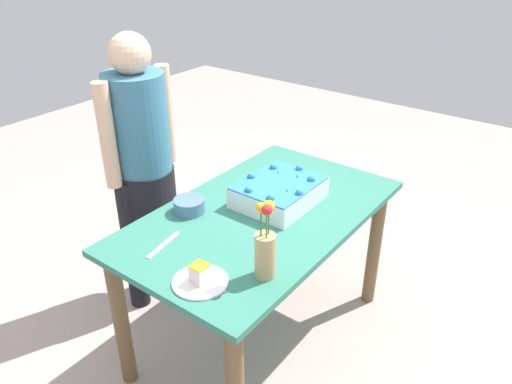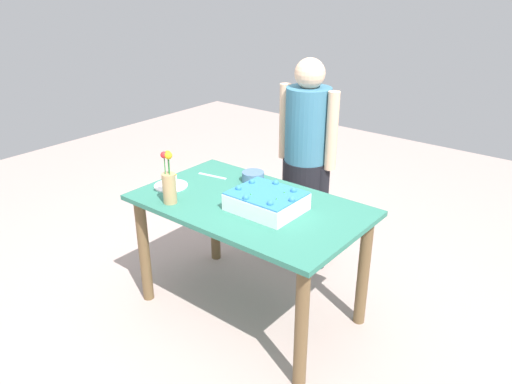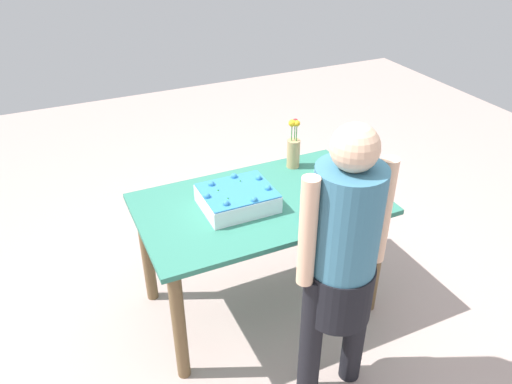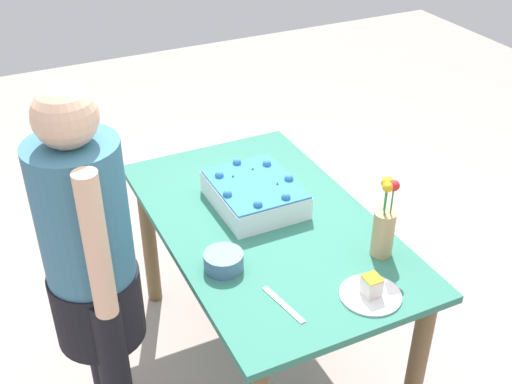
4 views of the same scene
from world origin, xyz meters
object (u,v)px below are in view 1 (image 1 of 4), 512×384
at_px(sheet_cake, 279,192).
at_px(cake_knife, 163,245).
at_px(flower_vase, 265,249).
at_px(serving_plate_with_slice, 200,278).
at_px(person_standing, 142,159).
at_px(fruit_bowl, 189,206).

xyz_separation_m(sheet_cake, cake_knife, (-0.58, 0.17, -0.05)).
relative_size(sheet_cake, flower_vase, 1.22).
bearing_deg(flower_vase, serving_plate_with_slice, 137.02).
bearing_deg(sheet_cake, cake_knife, 163.42).
relative_size(cake_knife, person_standing, 0.14).
height_order(serving_plate_with_slice, person_standing, person_standing).
bearing_deg(serving_plate_with_slice, flower_vase, -42.98).
bearing_deg(fruit_bowl, serving_plate_with_slice, -132.12).
relative_size(serving_plate_with_slice, fruit_bowl, 1.48).
distance_m(fruit_bowl, person_standing, 0.46).
xyz_separation_m(serving_plate_with_slice, person_standing, (0.47, 0.82, 0.08)).
distance_m(sheet_cake, serving_plate_with_slice, 0.68).
relative_size(serving_plate_with_slice, person_standing, 0.14).
xyz_separation_m(serving_plate_with_slice, fruit_bowl, (0.35, 0.39, 0.01)).
relative_size(sheet_cake, fruit_bowl, 2.72).
relative_size(cake_knife, flower_vase, 0.66).
bearing_deg(cake_knife, serving_plate_with_slice, -117.26).
relative_size(cake_knife, fruit_bowl, 1.48).
xyz_separation_m(fruit_bowl, person_standing, (0.12, 0.44, 0.07)).
bearing_deg(serving_plate_with_slice, fruit_bowl, 47.88).
height_order(flower_vase, person_standing, person_standing).
bearing_deg(flower_vase, cake_knife, 101.35).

